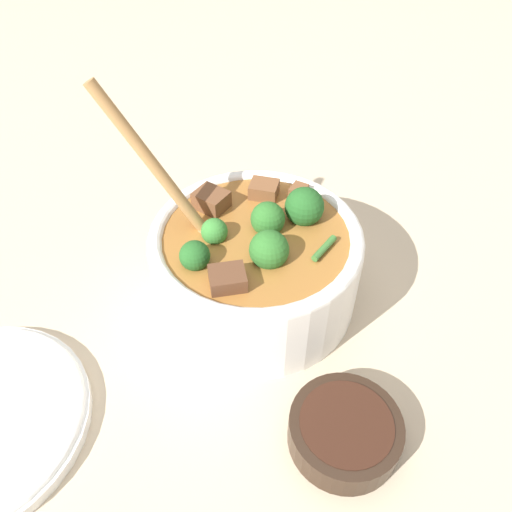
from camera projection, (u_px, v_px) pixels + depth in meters
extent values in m
plane|color=#C6B293|center=(256.00, 296.00, 0.59)|extent=(4.00, 4.00, 0.00)
cylinder|color=white|center=(256.00, 268.00, 0.55)|extent=(0.23, 0.23, 0.10)
torus|color=white|center=(256.00, 237.00, 0.52)|extent=(0.23, 0.23, 0.02)
cylinder|color=#9E662D|center=(256.00, 255.00, 0.54)|extent=(0.20, 0.20, 0.06)
sphere|color=#2D6B28|center=(268.00, 219.00, 0.52)|extent=(0.04, 0.04, 0.04)
cylinder|color=#6B9956|center=(267.00, 237.00, 0.54)|extent=(0.01, 0.01, 0.02)
sphere|color=#2D6B28|center=(269.00, 250.00, 0.49)|extent=(0.04, 0.04, 0.04)
cylinder|color=#6B9956|center=(269.00, 270.00, 0.51)|extent=(0.01, 0.01, 0.02)
sphere|color=#387F33|center=(214.00, 229.00, 0.51)|extent=(0.03, 0.03, 0.03)
cylinder|color=#6B9956|center=(215.00, 243.00, 0.53)|extent=(0.01, 0.01, 0.01)
sphere|color=#235B23|center=(304.00, 207.00, 0.53)|extent=(0.04, 0.04, 0.04)
cylinder|color=#6B9956|center=(303.00, 228.00, 0.55)|extent=(0.01, 0.01, 0.02)
sphere|color=#235B23|center=(195.00, 256.00, 0.48)|extent=(0.03, 0.03, 0.03)
cylinder|color=#6B9956|center=(197.00, 271.00, 0.50)|extent=(0.01, 0.01, 0.01)
cube|color=brown|center=(264.00, 192.00, 0.56)|extent=(0.03, 0.04, 0.02)
cube|color=brown|center=(298.00, 192.00, 0.56)|extent=(0.03, 0.03, 0.02)
cube|color=brown|center=(212.00, 202.00, 0.55)|extent=(0.04, 0.04, 0.03)
cube|color=brown|center=(228.00, 282.00, 0.47)|extent=(0.03, 0.04, 0.03)
cylinder|color=#3D7533|center=(324.00, 248.00, 0.50)|extent=(0.03, 0.03, 0.01)
ellipsoid|color=#A87A47|center=(205.00, 231.00, 0.53)|extent=(0.04, 0.03, 0.01)
cylinder|color=#A87A47|center=(153.00, 164.00, 0.48)|extent=(0.04, 0.10, 0.16)
cylinder|color=black|center=(344.00, 431.00, 0.45)|extent=(0.10, 0.10, 0.03)
cylinder|color=#381E14|center=(346.00, 425.00, 0.44)|extent=(0.08, 0.08, 0.01)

